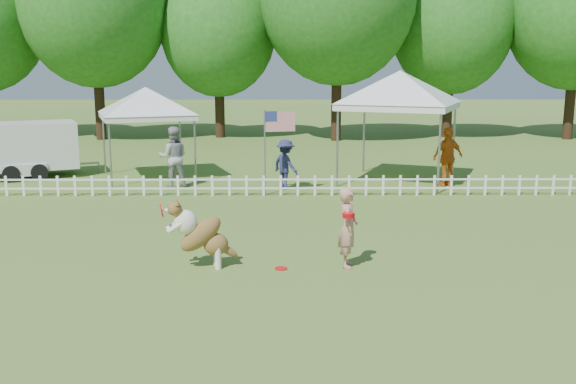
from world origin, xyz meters
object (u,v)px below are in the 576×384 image
Objects in this scene: canopy_tent_right at (398,128)px; spectator_a at (173,157)px; canopy_tent_left at (147,134)px; flag_pole at (265,153)px; handler at (348,227)px; cargo_trailer at (23,150)px; dog at (202,234)px; spectator_b at (286,164)px; spectator_c at (448,157)px; frisbee_on_turf at (281,268)px.

canopy_tent_right is 7.25m from spectator_a.
canopy_tent_left is 1.19× the size of flag_pole.
flag_pole is (-1.75, 6.79, 0.49)m from handler.
cargo_trailer is 2.27× the size of spectator_a.
dog is at bearing 95.93° from handler.
spectator_c reaches higher than spectator_b.
canopy_tent_right reaches higher than handler.
handler is at bearing -10.42° from dog.
spectator_b is (0.12, 7.94, 0.75)m from frisbee_on_turf.
dog reaches higher than frisbee_on_turf.
spectator_c is at bearing 172.55° from spectator_a.
spectator_a is (-1.89, 8.16, 0.29)m from dog.
canopy_tent_left is at bearing -26.52° from cargo_trailer.
flag_pole is 1.64× the size of spectator_b.
spectator_b is (1.59, 7.87, 0.10)m from dog.
cargo_trailer is (-8.78, 10.10, 0.94)m from frisbee_on_turf.
spectator_c is (13.99, -1.74, -0.02)m from cargo_trailer.
handler is 6.42× the size of frisbee_on_turf.
frisbee_on_turf is 10.07m from canopy_tent_right.
handler is at bearing -78.68° from canopy_tent_left.
frisbee_on_turf is at bearing -72.86° from cargo_trailer.
canopy_tent_right is 1.85× the size of spectator_a.
canopy_tent_left reaches higher than spectator_b.
canopy_tent_right is (8.27, -0.73, 0.27)m from canopy_tent_left.
canopy_tent_right reaches higher than spectator_b.
canopy_tent_left is at bearing -64.26° from spectator_a.
flag_pole reaches higher than handler.
dog is at bearing -92.18° from canopy_tent_left.
flag_pole is at bearing 107.98° from spectator_b.
spectator_c is at bearing 38.76° from dog.
flag_pole is (-0.49, 6.95, 1.24)m from frisbee_on_turf.
spectator_c is (9.70, -1.54, -0.56)m from canopy_tent_left.
spectator_a reaches higher than dog.
handler is at bearing -87.87° from flag_pole.
cargo_trailer is at bearing 35.73° from spectator_b.
spectator_a is (-7.14, -0.94, -0.81)m from canopy_tent_right.
handler is 0.43× the size of canopy_tent_right.
dog is 0.69× the size of spectator_a.
spectator_a reaches higher than frisbee_on_turf.
canopy_tent_left is 5.06m from spectator_b.
frisbee_on_turf is at bearing 101.35° from handler.
dog is 0.53× the size of flag_pole.
canopy_tent_left is 0.69× the size of cargo_trailer.
flag_pole is (4.01, -2.95, -0.24)m from canopy_tent_left.
spectator_b is at bearing -19.61° from spectator_c.
cargo_trailer is at bearing -27.37° from spectator_a.
flag_pole reaches higher than frisbee_on_turf.
canopy_tent_left is at bearing 94.71° from dog.
spectator_a is 3.50m from spectator_b.
frisbee_on_turf is at bearing -15.08° from dog.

